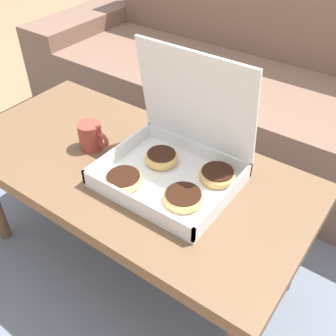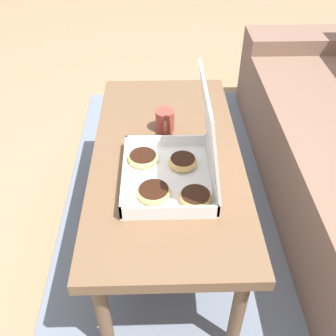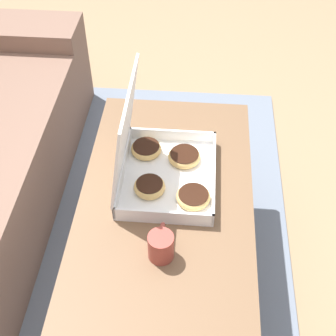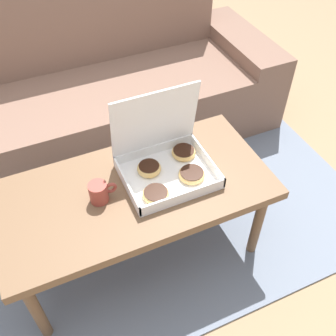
{
  "view_description": "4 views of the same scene",
  "coord_description": "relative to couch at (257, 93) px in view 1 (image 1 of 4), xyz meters",
  "views": [
    {
      "loc": [
        0.62,
        -0.8,
        1.18
      ],
      "look_at": [
        0.14,
        -0.13,
        0.51
      ],
      "focal_mm": 42.0,
      "sensor_mm": 36.0,
      "label": 1
    },
    {
      "loc": [
        1.11,
        -0.16,
        1.33
      ],
      "look_at": [
        0.14,
        -0.13,
        0.51
      ],
      "focal_mm": 42.0,
      "sensor_mm": 36.0,
      "label": 2
    },
    {
      "loc": [
        -0.86,
        -0.21,
        1.56
      ],
      "look_at": [
        0.14,
        -0.13,
        0.51
      ],
      "focal_mm": 50.0,
      "sensor_mm": 36.0,
      "label": 3
    },
    {
      "loc": [
        -0.3,
        -1.12,
        1.62
      ],
      "look_at": [
        0.14,
        -0.13,
        0.51
      ],
      "focal_mm": 42.0,
      "sensor_mm": 36.0,
      "label": 4
    }
  ],
  "objects": [
    {
      "name": "ground_plane",
      "position": [
        0.0,
        -0.78,
        -0.29
      ],
      "size": [
        12.0,
        12.0,
        0.0
      ],
      "primitive_type": "plane",
      "color": "#937756"
    },
    {
      "name": "couch",
      "position": [
        0.0,
        0.0,
        0.0
      ],
      "size": [
        2.29,
        0.76,
        0.86
      ],
      "color": "#7A5B4C",
      "rests_on": "ground_plane"
    },
    {
      "name": "coffee_mug",
      "position": [
        -0.14,
        -0.92,
        0.21
      ],
      "size": [
        0.11,
        0.07,
        0.08
      ],
      "color": "#993D33",
      "rests_on": "coffee_table"
    },
    {
      "name": "coffee_table",
      "position": [
        0.0,
        -0.92,
        0.12
      ],
      "size": [
        1.09,
        0.53,
        0.46
      ],
      "color": "brown",
      "rests_on": "ground_plane"
    },
    {
      "name": "pastry_box",
      "position": [
        0.15,
        -0.89,
        0.23
      ],
      "size": [
        0.36,
        0.3,
        0.34
      ],
      "color": "white",
      "rests_on": "coffee_table"
    },
    {
      "name": "area_rug",
      "position": [
        0.0,
        -0.48,
        -0.28
      ],
      "size": [
        2.41,
        1.81,
        0.01
      ],
      "primitive_type": "cube",
      "color": "slate",
      "rests_on": "ground_plane"
    }
  ]
}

